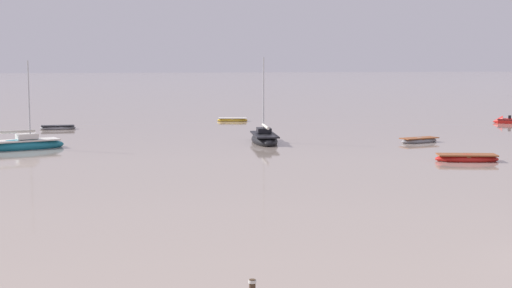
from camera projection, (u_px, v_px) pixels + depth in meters
motorboat_moored_1 at (509, 122)px, 85.32m from camera, size 4.34×3.35×1.43m
rowboat_moored_1 at (58, 128)px, 78.00m from camera, size 3.72×1.47×0.58m
rowboat_moored_2 at (419, 141)px, 65.65m from camera, size 3.98×2.32×0.60m
rowboat_moored_4 at (232, 120)px, 88.27m from camera, size 3.78×1.94×0.57m
sailboat_moored_0 at (23, 145)px, 60.81m from camera, size 6.99×4.34×7.50m
rowboat_moored_6 at (467, 158)px, 53.49m from camera, size 4.74×2.54×0.71m
sailboat_moored_1 at (264, 139)px, 65.39m from camera, size 2.69×7.10×7.79m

